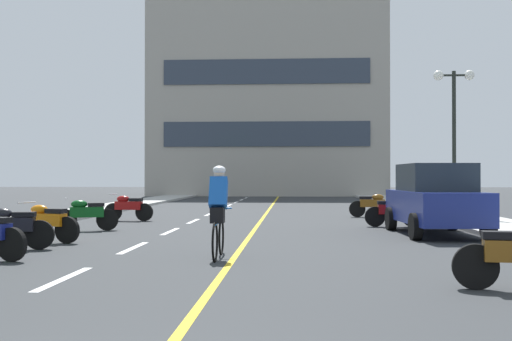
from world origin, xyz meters
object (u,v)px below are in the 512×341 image
(motorcycle_5, at_px, (86,214))
(motorcycle_8, at_px, (373,204))
(parked_car_near, at_px, (435,199))
(motorcycle_6, at_px, (394,211))
(street_lamp_mid, at_px, (454,109))
(motorcycle_4, at_px, (46,222))
(motorcycle_7, at_px, (128,207))
(cyclist_rider, at_px, (218,209))
(motorcycle_3, at_px, (11,227))

(motorcycle_5, distance_m, motorcycle_8, 10.75)
(parked_car_near, distance_m, motorcycle_6, 2.68)
(street_lamp_mid, distance_m, motorcycle_4, 14.99)
(motorcycle_7, height_order, motorcycle_8, same)
(parked_car_near, relative_size, motorcycle_8, 2.51)
(motorcycle_6, relative_size, cyclist_rider, 0.96)
(motorcycle_4, bearing_deg, parked_car_near, 15.02)
(motorcycle_5, xyz_separation_m, motorcycle_6, (8.66, 1.98, 0.00))
(parked_car_near, height_order, motorcycle_4, parked_car_near)
(motorcycle_4, bearing_deg, motorcycle_8, 48.21)
(motorcycle_3, height_order, motorcycle_4, same)
(motorcycle_3, bearing_deg, motorcycle_8, 51.71)
(motorcycle_3, distance_m, motorcycle_8, 13.97)
(street_lamp_mid, relative_size, motorcycle_5, 3.20)
(motorcycle_6, relative_size, motorcycle_8, 1.00)
(motorcycle_3, height_order, motorcycle_7, same)
(street_lamp_mid, relative_size, motorcycle_4, 3.14)
(parked_car_near, xyz_separation_m, motorcycle_3, (-9.36, -3.93, -0.44))
(motorcycle_4, height_order, motorcycle_6, same)
(motorcycle_5, bearing_deg, motorcycle_8, 36.89)
(parked_car_near, relative_size, motorcycle_4, 2.58)
(motorcycle_6, bearing_deg, cyclist_rider, -120.33)
(motorcycle_4, height_order, cyclist_rider, cyclist_rider)
(street_lamp_mid, xyz_separation_m, cyclist_rider, (-7.18, -11.58, -3.04))
(motorcycle_6, bearing_deg, motorcycle_5, -167.15)
(motorcycle_3, xyz_separation_m, motorcycle_6, (8.72, 6.49, 0.00))
(parked_car_near, relative_size, motorcycle_6, 2.52)
(parked_car_near, bearing_deg, motorcycle_8, 95.73)
(parked_car_near, relative_size, motorcycle_3, 2.53)
(motorcycle_6, xyz_separation_m, motorcycle_7, (-8.55, 2.05, 0.00))
(motorcycle_3, height_order, motorcycle_5, same)
(motorcycle_7, height_order, cyclist_rider, cyclist_rider)
(motorcycle_6, distance_m, cyclist_rider, 8.67)
(motorcycle_6, distance_m, motorcycle_8, 4.48)
(motorcycle_7, bearing_deg, motorcycle_6, -13.45)
(motorcycle_5, xyz_separation_m, motorcycle_7, (0.11, 4.02, 0.00))
(cyclist_rider, bearing_deg, motorcycle_5, 127.96)
(motorcycle_7, bearing_deg, motorcycle_3, -91.14)
(motorcycle_4, xyz_separation_m, motorcycle_8, (8.50, 9.51, 0.00))
(motorcycle_6, bearing_deg, motorcycle_8, 90.82)
(motorcycle_4, distance_m, motorcycle_6, 9.94)
(motorcycle_3, distance_m, cyclist_rider, 4.48)
(motorcycle_4, relative_size, motorcycle_5, 1.02)
(motorcycle_7, distance_m, motorcycle_8, 8.83)
(parked_car_near, relative_size, motorcycle_7, 2.52)
(motorcycle_3, relative_size, motorcycle_8, 0.99)
(motorcycle_3, relative_size, motorcycle_4, 1.02)
(motorcycle_7, bearing_deg, cyclist_rider, -66.30)
(motorcycle_7, bearing_deg, motorcycle_4, -90.11)
(street_lamp_mid, distance_m, motorcycle_7, 12.05)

